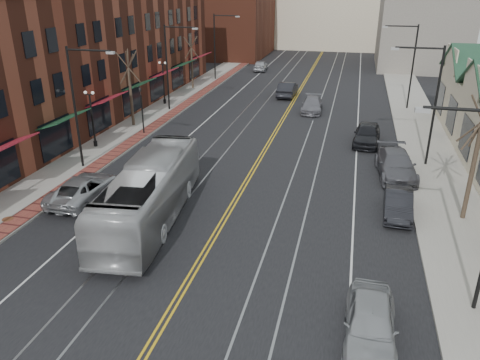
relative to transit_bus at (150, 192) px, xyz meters
The scene contains 27 objects.
sidewalk_left 13.01m from the transit_bus, 129.58° to the left, with size 4.00×120.00×0.15m, color gray.
sidewalk_right 18.71m from the transit_bus, 32.25° to the left, with size 4.00×120.00×0.15m, color gray.
building_left 23.11m from the transit_bus, 131.93° to the left, with size 10.00×50.00×11.00m, color maroon.
backdrop_left 61.42m from the transit_bus, 101.53° to the left, with size 14.00×18.00×14.00m, color maroon.
backdrop_mid 75.10m from the transit_bus, 87.12° to the left, with size 22.00×14.00×9.00m, color beige.
backdrop_right 58.20m from the transit_bus, 71.14° to the left, with size 12.00×16.00×11.00m, color slate.
streetlight_l_1 9.99m from the transit_bus, 140.70° to the left, with size 3.33×0.25×8.00m.
streetlight_l_2 23.37m from the transit_bus, 108.33° to the left, with size 3.33×0.25×8.00m.
streetlight_l_3 38.79m from the transit_bus, 100.85° to the left, with size 3.33×0.25×8.00m.
streetlight_r_1 19.34m from the transit_bus, 38.89° to the left, with size 3.33×0.25×8.00m.
streetlight_r_2 31.82m from the transit_bus, 62.07° to the left, with size 3.33×0.25×8.00m.
lamppost_l_2 13.45m from the transit_bus, 132.21° to the left, with size 0.84×0.28×4.27m.
lamppost_l_3 25.60m from the transit_bus, 110.65° to the left, with size 0.84×0.28×4.27m.
tree_left_near 18.28m from the transit_bus, 118.68° to the left, with size 1.78×1.37×6.48m.
tree_left_far 33.16m from the transit_bus, 105.28° to the left, with size 1.66×1.28×6.02m.
tree_right_mid 16.88m from the transit_bus, 13.65° to the left, with size 1.90×1.46×6.93m.
manhole_far 7.84m from the transit_bus, 164.59° to the right, with size 0.60×0.60×0.02m, color #592D19.
traffic_signal 15.55m from the transit_bus, 116.07° to the left, with size 0.18×0.15×3.80m.
transit_bus is the anchor object (origin of this frame).
parked_suv 5.07m from the transit_bus, 164.36° to the left, with size 2.47×5.35×1.49m, color #A3A6AA.
parked_car_a 13.16m from the transit_bus, 30.89° to the right, with size 1.83×4.56×1.55m, color #A0A3A7.
parked_car_b 13.45m from the transit_bus, 16.25° to the left, with size 1.44×4.13×1.36m, color black.
parked_car_c 16.18m from the transit_bus, 36.00° to the left, with size 2.28×5.60×1.63m, color #595960.
parked_car_d 19.48m from the transit_bus, 54.61° to the left, with size 1.94×4.83×1.64m, color black.
distant_car_left 30.88m from the transit_bus, 84.85° to the left, with size 1.72×4.92×1.62m, color black.
distant_car_right 25.59m from the transit_bus, 76.23° to the left, with size 1.94×4.76×1.38m, color slate.
distant_car_far 46.10m from the transit_bus, 94.16° to the left, with size 1.75×4.35×1.48m, color #A9ABB0.
Camera 1 is at (6.16, -10.58, 11.90)m, focal length 35.00 mm.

